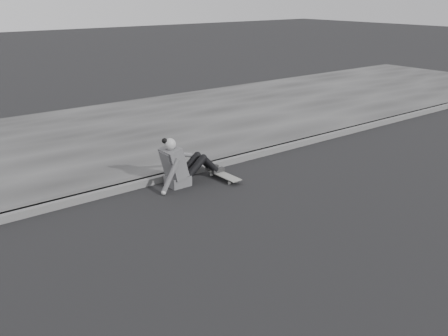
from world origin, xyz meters
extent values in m
plane|color=black|center=(0.00, 0.00, 0.00)|extent=(80.00, 80.00, 0.00)
cube|color=#525252|center=(0.00, 2.58, 0.06)|extent=(24.00, 0.16, 0.12)
cube|color=#353535|center=(0.00, 5.60, 0.06)|extent=(24.00, 6.00, 0.12)
cylinder|color=#A3A39E|center=(-2.33, 1.73, 0.03)|extent=(0.03, 0.05, 0.05)
cylinder|color=#A3A39E|center=(-2.18, 1.73, 0.03)|extent=(0.03, 0.05, 0.05)
cylinder|color=#A3A39E|center=(-2.33, 2.25, 0.03)|extent=(0.03, 0.05, 0.05)
cylinder|color=#A3A39E|center=(-2.18, 2.25, 0.03)|extent=(0.03, 0.05, 0.05)
cube|color=#2C2C2E|center=(-2.25, 1.73, 0.06)|extent=(0.16, 0.04, 0.03)
cube|color=#2C2C2E|center=(-2.25, 2.25, 0.06)|extent=(0.16, 0.04, 0.03)
cube|color=slate|center=(-2.25, 1.99, 0.08)|extent=(0.20, 0.78, 0.02)
cube|color=#4B4B4D|center=(-3.05, 2.24, 0.09)|extent=(0.36, 0.34, 0.18)
cube|color=#4B4B4D|center=(-3.12, 2.24, 0.43)|extent=(0.37, 0.40, 0.57)
cube|color=#4B4B4D|center=(-3.25, 2.24, 0.55)|extent=(0.14, 0.30, 0.20)
cylinder|color=#959595|center=(-3.17, 2.24, 0.67)|extent=(0.09, 0.09, 0.08)
sphere|color=#959595|center=(-3.18, 2.24, 0.76)|extent=(0.20, 0.20, 0.20)
sphere|color=black|center=(-3.27, 2.26, 0.83)|extent=(0.09, 0.09, 0.09)
cylinder|color=black|center=(-2.74, 2.15, 0.28)|extent=(0.43, 0.13, 0.39)
cylinder|color=black|center=(-2.74, 2.33, 0.28)|extent=(0.43, 0.13, 0.39)
cylinder|color=black|center=(-2.44, 2.15, 0.28)|extent=(0.35, 0.11, 0.36)
cylinder|color=black|center=(-2.44, 2.33, 0.28)|extent=(0.35, 0.11, 0.36)
sphere|color=black|center=(-2.57, 2.15, 0.42)|extent=(0.13, 0.13, 0.13)
sphere|color=black|center=(-2.57, 2.33, 0.42)|extent=(0.13, 0.13, 0.13)
cube|color=#262626|center=(-2.25, 2.15, 0.12)|extent=(0.24, 0.08, 0.07)
cube|color=#262626|center=(-2.25, 2.33, 0.12)|extent=(0.24, 0.08, 0.07)
cylinder|color=#4B4B4D|center=(-3.32, 2.03, 0.29)|extent=(0.38, 0.08, 0.58)
sphere|color=#959595|center=(-3.47, 2.02, 0.04)|extent=(0.08, 0.08, 0.08)
cylinder|color=#4B4B4D|center=(-2.88, 2.40, 0.49)|extent=(0.48, 0.08, 0.21)
camera|label=1|loc=(-7.34, -4.52, 3.14)|focal=40.00mm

